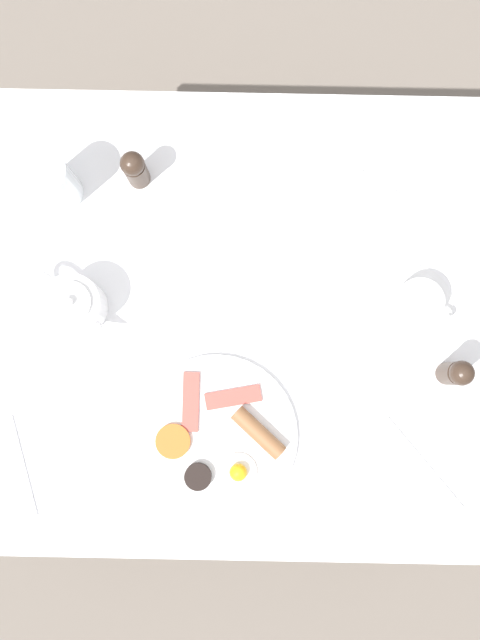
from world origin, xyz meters
TOP-DOWN VIEW (x-y plane):
  - ground_plane at (0.00, 0.00)m, footprint 8.00×8.00m
  - table at (0.00, 0.00)m, footprint 0.85×1.02m
  - breakfast_plate at (-0.21, 0.04)m, footprint 0.29×0.29m
  - teapot_near at (0.02, 0.29)m, footprint 0.13×0.14m
  - teacup_with_saucer_left at (0.03, -0.31)m, footprint 0.14×0.14m
  - water_glass_tall at (0.23, 0.33)m, footprint 0.08×0.08m
  - pepper_grinder at (-0.09, -0.37)m, footprint 0.04×0.04m
  - salt_grinder at (0.26, 0.19)m, footprint 0.04×0.04m
  - napkin_folded at (0.22, -0.25)m, footprint 0.13×0.15m
  - fork_by_plate at (-0.27, 0.39)m, footprint 0.18×0.07m
  - knife_by_plate at (-0.25, -0.33)m, footprint 0.17×0.15m
  - spoon_for_tea at (0.02, -0.06)m, footprint 0.04×0.14m
  - fork_spare at (0.29, -0.03)m, footprint 0.15×0.10m

SIDE VIEW (x-z plane):
  - ground_plane at x=0.00m, z-range 0.00..0.00m
  - table at x=0.00m, z-range 0.28..0.98m
  - fork_by_plate at x=-0.27m, z-range 0.70..0.71m
  - knife_by_plate at x=-0.25m, z-range 0.70..0.71m
  - spoon_for_tea at x=0.02m, z-range 0.70..0.71m
  - fork_spare at x=0.29m, z-range 0.70..0.71m
  - napkin_folded at x=0.22m, z-range 0.70..0.71m
  - breakfast_plate at x=-0.21m, z-range 0.69..0.73m
  - teacup_with_saucer_left at x=0.03m, z-range 0.70..0.76m
  - teapot_near at x=0.02m, z-range 0.69..0.81m
  - pepper_grinder at x=-0.09m, z-range 0.71..0.82m
  - salt_grinder at x=0.26m, z-range 0.71..0.82m
  - water_glass_tall at x=0.23m, z-range 0.70..0.85m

